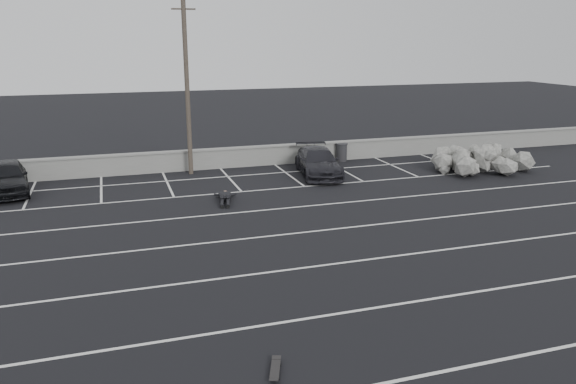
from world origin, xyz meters
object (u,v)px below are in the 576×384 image
object	(u,v)px
trash_bin	(342,152)
person	(225,194)
utility_pole	(187,87)
skateboard	(275,370)
riprap_pile	(476,161)
car_left	(6,177)
car_right	(318,162)

from	to	relation	value
trash_bin	person	size ratio (longest dim) A/B	0.38
utility_pole	skateboard	xyz separation A→B (m)	(-0.95, -18.16, -4.26)
person	skateboard	distance (m)	13.04
person	utility_pole	bearing A→B (deg)	109.45
utility_pole	riprap_pile	xyz separation A→B (m)	(14.12, -3.93, -3.82)
riprap_pile	skateboard	world-z (taller)	riprap_pile
car_left	skateboard	xyz separation A→B (m)	(7.34, -16.92, -0.66)
riprap_pile	person	world-z (taller)	riprap_pile
car_left	trash_bin	bearing A→B (deg)	-2.65
utility_pole	skateboard	distance (m)	18.68
skateboard	person	bearing A→B (deg)	103.33
trash_bin	person	distance (m)	9.59
car_left	person	xyz separation A→B (m)	(8.97, -3.98, -0.48)
car_right	skateboard	world-z (taller)	car_right
person	skateboard	xyz separation A→B (m)	(-1.63, -12.94, -0.18)
utility_pole	trash_bin	distance (m)	9.27
riprap_pile	car_left	bearing A→B (deg)	173.18
car_right	riprap_pile	distance (m)	8.26
utility_pole	person	distance (m)	6.66
car_left	skateboard	bearing A→B (deg)	-74.82
car_right	person	distance (m)	6.12
car_right	trash_bin	bearing A→B (deg)	57.87
car_right	utility_pole	xyz separation A→B (m)	(-6.03, 2.29, 3.66)
utility_pole	person	xyz separation A→B (m)	(0.68, -5.22, -4.07)
riprap_pile	skateboard	distance (m)	20.74
utility_pole	person	world-z (taller)	utility_pole
utility_pole	riprap_pile	size ratio (longest dim) A/B	1.68
riprap_pile	skateboard	size ratio (longest dim) A/B	6.62
car_left	car_right	bearing A→B (deg)	-12.42
car_left	skateboard	size ratio (longest dim) A/B	5.61
car_right	trash_bin	distance (m)	3.61
car_left	riprap_pile	world-z (taller)	car_left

